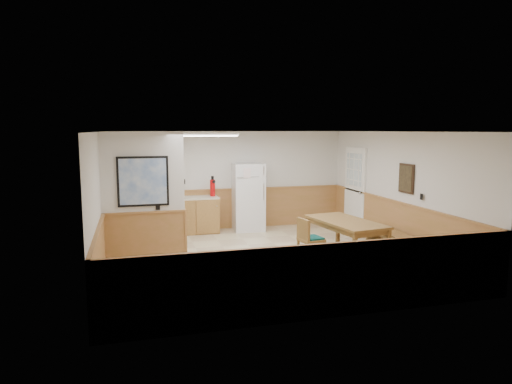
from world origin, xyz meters
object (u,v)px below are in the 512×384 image
object	(u,v)px
dining_bench	(393,237)
fire_extinguisher	(213,187)
soap_bottle	(142,194)
dining_table	(346,225)
dining_chair	(307,237)
refrigerator	(248,197)

from	to	relation	value
dining_bench	fire_extinguisher	bearing A→B (deg)	139.57
soap_bottle	dining_table	bearing A→B (deg)	-38.07
fire_extinguisher	soap_bottle	bearing A→B (deg)	-159.45
dining_chair	soap_bottle	bearing A→B (deg)	124.63
dining_chair	soap_bottle	size ratio (longest dim) A/B	3.69
dining_chair	soap_bottle	world-z (taller)	soap_bottle
dining_chair	soap_bottle	distance (m)	4.35
refrigerator	soap_bottle	distance (m)	2.62
dining_table	dining_chair	distance (m)	0.86
dining_chair	fire_extinguisher	xyz separation A→B (m)	(-1.30, 3.09, 0.63)
dining_bench	soap_bottle	world-z (taller)	soap_bottle
fire_extinguisher	soap_bottle	distance (m)	1.71
refrigerator	dining_table	distance (m)	3.22
dining_chair	dining_bench	bearing A→B (deg)	-7.43
dining_chair	fire_extinguisher	size ratio (longest dim) A/B	1.69
dining_bench	dining_chair	size ratio (longest dim) A/B	2.08
fire_extinguisher	soap_bottle	size ratio (longest dim) A/B	2.18
dining_table	fire_extinguisher	distance (m)	3.73
dining_table	soap_bottle	xyz separation A→B (m)	(-3.85, 3.02, 0.36)
dining_table	soap_bottle	bearing A→B (deg)	133.13
refrigerator	fire_extinguisher	bearing A→B (deg)	179.82
refrigerator	dining_chair	size ratio (longest dim) A/B	2.00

